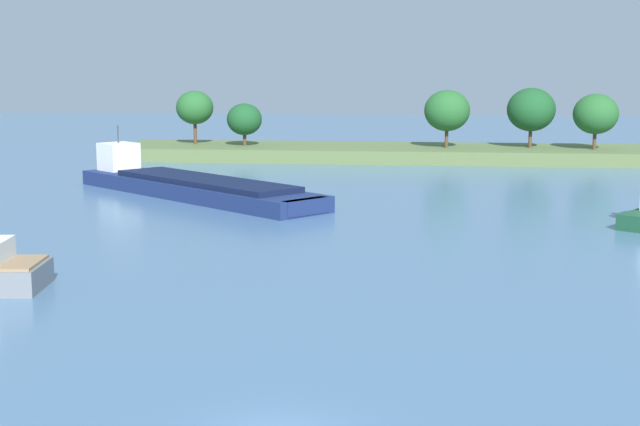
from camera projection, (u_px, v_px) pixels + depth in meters
treeline_island at (445, 143)px, 117.52m from camera, size 85.07×14.77×9.25m
cargo_barge at (191, 185)px, 84.99m from camera, size 27.49×24.50×6.00m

